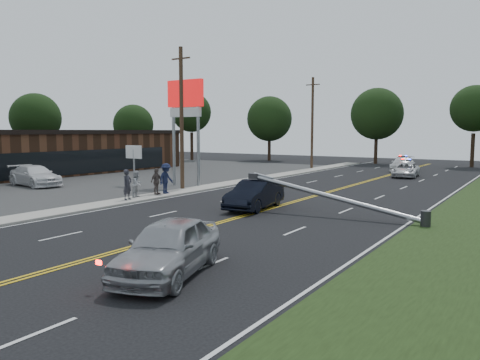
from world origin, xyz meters
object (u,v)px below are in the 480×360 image
Objects in this scene: small_sign at (134,155)px; waiting_sedan at (169,247)px; utility_pole_far at (312,123)px; bystander_c at (166,178)px; bystander_b at (137,184)px; crashed_sedan at (255,195)px; fallen_streetlight at (341,199)px; parked_car at (35,176)px; bystander_d at (156,181)px; pylon_sign at (185,107)px; emergency_b at (403,164)px; bystander_a at (127,185)px; utility_pole_mid at (182,118)px; emergency_a at (406,170)px.

waiting_sedan is at bearing -41.72° from small_sign.
utility_pole_far is 25.01m from bystander_c.
bystander_b is at bearing 164.38° from bystander_c.
utility_pole_far is at bearing 100.87° from crashed_sedan.
fallen_streetlight reaches higher than parked_car.
waiting_sedan is 17.24m from bystander_c.
small_sign is at bearing -102.31° from utility_pole_far.
bystander_d is (-11.81, 12.04, 0.14)m from waiting_sedan.
waiting_sedan is 26.04m from parked_car.
pylon_sign is at bearing 110.47° from waiting_sedan.
emergency_b is 3.08× the size of bystander_d.
fallen_streetlight reaches higher than crashed_sedan.
crashed_sedan is 2.60× the size of bystander_a.
utility_pole_far is at bearing -3.07° from bystander_d.
crashed_sedan is 12.01m from waiting_sedan.
crashed_sedan is at bearing -98.72° from emergency_b.
waiting_sedan is 2.45× the size of bystander_c.
utility_pole_far reaches higher than bystander_c.
fallen_streetlight is 1.98× the size of crashed_sedan.
pylon_sign is 0.80× the size of utility_pole_mid.
utility_pole_mid reaches higher than crashed_sedan.
pylon_sign is 5.45m from small_sign.
pylon_sign reaches higher than fallen_streetlight.
bystander_c reaches higher than crashed_sedan.
fallen_streetlight is 2.06× the size of emergency_a.
small_sign is 0.31× the size of utility_pole_mid.
bystander_c is (-7.64, 1.40, 0.33)m from crashed_sedan.
pylon_sign is at bearing 157.78° from fallen_streetlight.
utility_pole_far reaches higher than bystander_b.
utility_pole_mid is at bearing -126.80° from emergency_a.
crashed_sedan is at bearing -17.04° from small_sign.
fallen_streetlight is at bearing -101.25° from bystander_b.
crashed_sedan is 2.39× the size of bystander_c.
fallen_streetlight is 24.42m from parked_car.
bystander_b is (1.80, -6.90, -5.06)m from pylon_sign.
utility_pole_mid is 5.51× the size of bystander_a.
pylon_sign reaches higher than bystander_d.
utility_pole_far reaches higher than emergency_a.
bystander_c is (-12.50, 1.32, 0.19)m from fallen_streetlight.
pylon_sign is 9.73m from bystander_a.
parked_car is at bearing 173.30° from crashed_sedan.
waiting_sedan is 2.85× the size of bystander_d.
parked_car is at bearing -132.46° from emergency_b.
fallen_streetlight reaches higher than bystander_b.
bystander_a is at bearing 174.36° from bystander_c.
bystander_a is at bearing -172.62° from crashed_sedan.
bystander_b is at bearing -75.37° from pylon_sign.
fallen_streetlight reaches higher than bystander_d.
emergency_b is 28.47m from bystander_c.
bystander_d is (5.48, -3.39, -1.36)m from small_sign.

